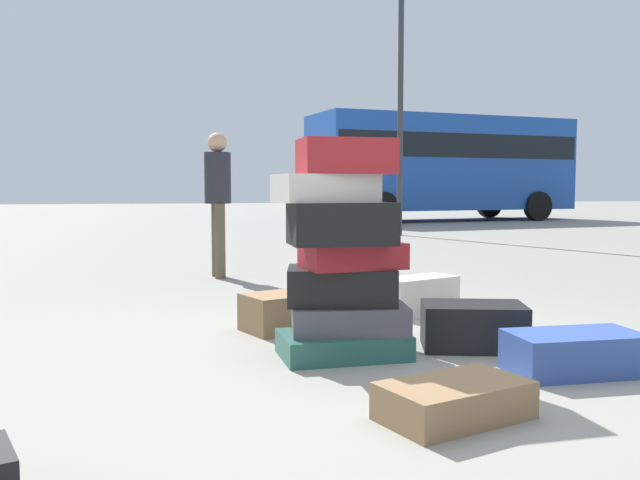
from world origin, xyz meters
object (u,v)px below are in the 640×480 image
(parked_bus, at_px, (442,161))
(lamp_post, at_px, (401,52))
(suitcase_tower, at_px, (343,263))
(suitcase_cream_upright_blue, at_px, (419,296))
(suitcase_navy_white_trunk, at_px, (575,353))
(person_bearded_onlooker, at_px, (218,191))
(suitcase_black_left_side, at_px, (473,326))
(suitcase_brown_right_side, at_px, (285,312))
(suitcase_brown_behind_tower, at_px, (455,400))

(parked_bus, bearing_deg, lamp_post, -129.13)
(suitcase_tower, xyz_separation_m, lamp_post, (3.78, 9.86, 3.29))
(suitcase_cream_upright_blue, distance_m, suitcase_navy_white_trunk, 1.85)
(person_bearded_onlooker, bearing_deg, suitcase_cream_upright_blue, 23.02)
(suitcase_black_left_side, bearing_deg, lamp_post, 90.03)
(suitcase_black_left_side, xyz_separation_m, person_bearded_onlooker, (-1.36, 3.80, 0.84))
(suitcase_navy_white_trunk, bearing_deg, suitcase_black_left_side, 115.20)
(suitcase_cream_upright_blue, bearing_deg, suitcase_black_left_side, -115.79)
(suitcase_cream_upright_blue, bearing_deg, suitcase_tower, -150.15)
(suitcase_navy_white_trunk, distance_m, suitcase_black_left_side, 0.73)
(person_bearded_onlooker, bearing_deg, suitcase_navy_white_trunk, 14.78)
(suitcase_black_left_side, bearing_deg, suitcase_cream_upright_blue, 102.81)
(suitcase_black_left_side, relative_size, lamp_post, 0.11)
(suitcase_tower, height_order, suitcase_cream_upright_blue, suitcase_tower)
(suitcase_navy_white_trunk, height_order, suitcase_brown_right_side, suitcase_brown_right_side)
(suitcase_brown_right_side, bearing_deg, lamp_post, 45.11)
(parked_bus, bearing_deg, person_bearded_onlooker, -131.82)
(suitcase_brown_behind_tower, bearing_deg, suitcase_black_left_side, 43.22)
(suitcase_brown_right_side, bearing_deg, suitcase_navy_white_trunk, -67.66)
(suitcase_cream_upright_blue, bearing_deg, parked_bus, 44.66)
(person_bearded_onlooker, bearing_deg, suitcase_brown_behind_tower, 2.36)
(suitcase_tower, height_order, suitcase_brown_right_side, suitcase_tower)
(suitcase_tower, bearing_deg, suitcase_black_left_side, 2.30)
(parked_bus, xyz_separation_m, lamp_post, (-3.40, -5.86, 2.04))
(suitcase_navy_white_trunk, relative_size, suitcase_brown_behind_tower, 1.11)
(suitcase_tower, relative_size, suitcase_navy_white_trunk, 1.80)
(suitcase_black_left_side, relative_size, suitcase_brown_behind_tower, 0.98)
(suitcase_brown_right_side, relative_size, person_bearded_onlooker, 0.35)
(suitcase_tower, height_order, suitcase_black_left_side, suitcase_tower)
(suitcase_brown_right_side, relative_size, suitcase_brown_behind_tower, 0.87)
(suitcase_brown_right_side, bearing_deg, suitcase_cream_upright_blue, -3.47)
(suitcase_cream_upright_blue, height_order, suitcase_navy_white_trunk, suitcase_cream_upright_blue)
(suitcase_navy_white_trunk, xyz_separation_m, suitcase_black_left_side, (-0.30, 0.66, 0.03))
(suitcase_navy_white_trunk, bearing_deg, suitcase_brown_behind_tower, -149.21)
(suitcase_brown_behind_tower, distance_m, lamp_post, 12.20)
(suitcase_tower, height_order, suitcase_navy_white_trunk, suitcase_tower)
(suitcase_black_left_side, height_order, suitcase_brown_behind_tower, suitcase_black_left_side)
(suitcase_cream_upright_blue, height_order, suitcase_black_left_side, suitcase_cream_upright_blue)
(parked_bus, bearing_deg, suitcase_black_left_side, -120.90)
(suitcase_brown_right_side, distance_m, person_bearded_onlooker, 3.13)
(suitcase_brown_behind_tower, height_order, lamp_post, lamp_post)
(person_bearded_onlooker, height_order, parked_bus, parked_bus)
(suitcase_black_left_side, bearing_deg, suitcase_tower, -161.21)
(suitcase_cream_upright_blue, distance_m, suitcase_brown_behind_tower, 2.50)
(suitcase_black_left_side, bearing_deg, suitcase_brown_behind_tower, -101.95)
(suitcase_brown_right_side, bearing_deg, parked_bus, 42.56)
(suitcase_tower, bearing_deg, suitcase_navy_white_trunk, -28.15)
(suitcase_cream_upright_blue, distance_m, suitcase_brown_right_side, 1.22)
(suitcase_navy_white_trunk, relative_size, person_bearded_onlooker, 0.44)
(suitcase_navy_white_trunk, relative_size, suitcase_black_left_side, 1.14)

